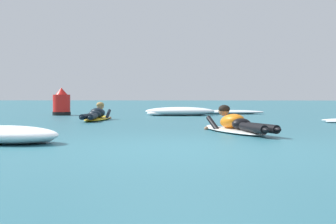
# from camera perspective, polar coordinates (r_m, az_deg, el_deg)

# --- Properties ---
(ground_plane) EXTENTS (120.00, 120.00, 0.00)m
(ground_plane) POSITION_cam_1_polar(r_m,az_deg,el_deg) (16.01, 2.84, -0.48)
(ground_plane) COLOR #2D6B7A
(surfer_near) EXTENTS (1.32, 2.61, 0.53)m
(surfer_near) POSITION_cam_1_polar(r_m,az_deg,el_deg) (8.74, 8.02, -1.56)
(surfer_near) COLOR white
(surfer_near) RESTS_ON ground
(surfer_far) EXTENTS (0.56, 2.71, 0.54)m
(surfer_far) POSITION_cam_1_polar(r_m,az_deg,el_deg) (13.31, -8.43, -0.39)
(surfer_far) COLOR yellow
(surfer_far) RESTS_ON ground
(whitewater_front) EXTENTS (2.98, 1.12, 0.15)m
(whitewater_front) POSITION_cam_1_polar(r_m,az_deg,el_deg) (17.81, 6.73, -0.02)
(whitewater_front) COLOR white
(whitewater_front) RESTS_ON ground
(whitewater_mid_left) EXTENTS (2.43, 1.16, 0.29)m
(whitewater_mid_left) POSITION_cam_1_polar(r_m,az_deg,el_deg) (16.35, 1.43, 0.05)
(whitewater_mid_left) COLOR white
(whitewater_mid_left) RESTS_ON ground
(whitewater_back) EXTENTS (1.70, 1.22, 0.25)m
(whitewater_back) POSITION_cam_1_polar(r_m,az_deg,el_deg) (7.07, -18.43, -2.60)
(whitewater_back) COLOR white
(whitewater_back) RESTS_ON ground
(channel_marker_buoy) EXTENTS (0.62, 0.62, 0.95)m
(channel_marker_buoy) POSITION_cam_1_polar(r_m,az_deg,el_deg) (17.03, -12.45, 0.88)
(channel_marker_buoy) COLOR red
(channel_marker_buoy) RESTS_ON ground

